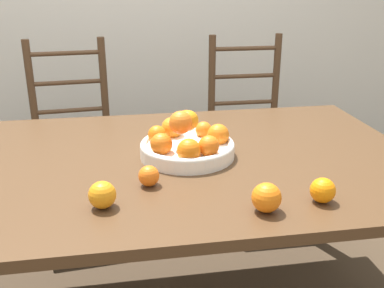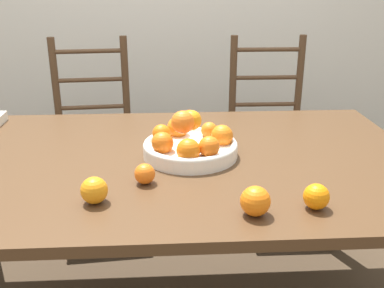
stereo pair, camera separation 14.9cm
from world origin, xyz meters
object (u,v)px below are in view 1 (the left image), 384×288
Objects in this scene: orange_loose_0 at (266,198)px; orange_loose_1 at (102,195)px; orange_loose_2 at (149,176)px; chair_left at (73,144)px; fruit_bowl at (187,143)px; chair_right at (249,134)px; orange_loose_3 at (323,190)px.

orange_loose_0 reaches higher than orange_loose_1.
chair_left is (-0.33, 1.06, -0.27)m from orange_loose_2.
fruit_bowl is 0.33× the size of chair_right.
orange_loose_0 reaches higher than orange_loose_3.
orange_loose_1 is at bearing -122.91° from chair_right.
orange_loose_3 reaches higher than orange_loose_2.
orange_loose_3 is (0.33, -0.40, -0.01)m from fruit_bowl.
chair_left reaches higher than orange_loose_0.
fruit_bowl reaches higher than orange_loose_1.
chair_right is at bearing 58.94° from orange_loose_2.
orange_loose_2 is at bearing -125.62° from fruit_bowl.
orange_loose_0 is (0.15, -0.43, -0.01)m from fruit_bowl.
orange_loose_3 is 1.51m from chair_left.
orange_loose_3 is at bearing -50.64° from fruit_bowl.
fruit_bowl is 4.06× the size of orange_loose_0.
orange_loose_0 is 1.14× the size of orange_loose_3.
orange_loose_0 is 1.27× the size of orange_loose_2.
orange_loose_3 is at bearing -61.66° from chair_left.
orange_loose_0 is at bearing -70.25° from fruit_bowl.
chair_right is (0.78, 1.18, -0.28)m from orange_loose_1.
orange_loose_1 is 0.08× the size of chair_right.
chair_left is (-0.19, 1.18, -0.28)m from orange_loose_1.
orange_loose_1 is 1.20× the size of orange_loose_2.
orange_loose_0 is 0.37m from orange_loose_2.
chair_right is at bearing 82.86° from orange_loose_3.
orange_loose_2 is 0.89× the size of orange_loose_3.
orange_loose_2 is at bearing 145.02° from orange_loose_0.
orange_loose_1 is 0.08× the size of chair_left.
chair_left is at bearing 107.48° from orange_loose_2.
orange_loose_0 reaches higher than orange_loose_2.
orange_loose_1 is 1.22m from chair_left.
chair_right reaches higher than orange_loose_1.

